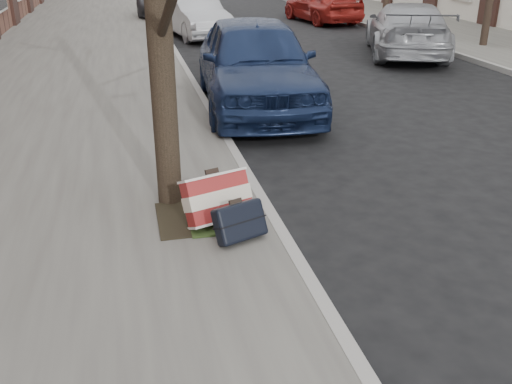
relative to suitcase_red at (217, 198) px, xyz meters
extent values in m
plane|color=black|center=(1.83, -1.07, -0.38)|extent=(120.00, 120.00, 0.00)
cube|color=slate|center=(-1.87, 13.93, -0.32)|extent=(5.00, 70.00, 0.12)
cube|color=slate|center=(9.63, 13.93, -0.32)|extent=(4.00, 70.00, 0.12)
cube|color=black|center=(-0.17, 0.13, -0.25)|extent=(0.85, 0.85, 0.02)
cube|color=maroon|center=(0.00, 0.00, 0.00)|extent=(0.75, 0.57, 0.52)
cube|color=black|center=(0.14, -0.43, -0.06)|extent=(0.57, 0.45, 0.39)
imported|color=#162347|center=(1.46, 4.63, 0.42)|extent=(2.28, 4.82, 1.59)
imported|color=#AAADB2|center=(1.51, 13.25, 0.26)|extent=(1.95, 4.03, 1.27)
imported|color=#94979C|center=(6.46, 8.83, 0.30)|extent=(3.36, 5.01, 1.35)
imported|color=maroon|center=(6.57, 15.83, 0.31)|extent=(2.13, 4.20, 1.37)
camera|label=1|loc=(-0.79, -5.15, 2.34)|focal=40.00mm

